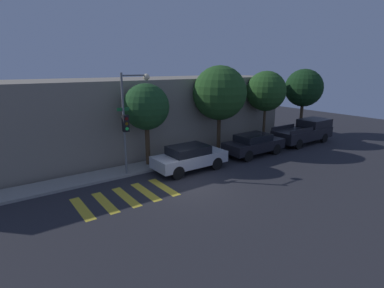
{
  "coord_description": "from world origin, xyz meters",
  "views": [
    {
      "loc": [
        -8.34,
        -11.69,
        6.02
      ],
      "look_at": [
        1.58,
        2.1,
        1.6
      ],
      "focal_mm": 28.0,
      "sensor_mm": 36.0,
      "label": 1
    }
  ],
  "objects_px": {
    "pickup_truck": "(305,131)",
    "tree_behind_truck": "(304,88)",
    "sedan_near_corner": "(189,157)",
    "tree_far_end": "(266,91)",
    "tree_midblock": "(220,93)",
    "traffic_light_pole": "(130,112)",
    "tree_near_corner": "(146,107)",
    "sedan_middle": "(254,144)"
  },
  "relations": [
    {
      "from": "pickup_truck",
      "to": "tree_behind_truck",
      "type": "height_order",
      "value": "tree_behind_truck"
    },
    {
      "from": "sedan_near_corner",
      "to": "tree_far_end",
      "type": "relative_size",
      "value": 0.78
    },
    {
      "from": "tree_behind_truck",
      "to": "sedan_near_corner",
      "type": "bearing_deg",
      "value": -171.15
    },
    {
      "from": "tree_midblock",
      "to": "tree_behind_truck",
      "type": "height_order",
      "value": "tree_midblock"
    },
    {
      "from": "pickup_truck",
      "to": "tree_far_end",
      "type": "xyz_separation_m",
      "value": [
        -2.47,
        2.16,
        3.17
      ]
    },
    {
      "from": "tree_midblock",
      "to": "tree_behind_truck",
      "type": "distance_m",
      "value": 9.79
    },
    {
      "from": "sedan_near_corner",
      "to": "traffic_light_pole",
      "type": "bearing_deg",
      "value": 157.45
    },
    {
      "from": "pickup_truck",
      "to": "tree_midblock",
      "type": "distance_m",
      "value": 8.28
    },
    {
      "from": "traffic_light_pole",
      "to": "sedan_near_corner",
      "type": "xyz_separation_m",
      "value": [
        3.06,
        -1.27,
        -2.78
      ]
    },
    {
      "from": "pickup_truck",
      "to": "tree_near_corner",
      "type": "xyz_separation_m",
      "value": [
        -13.01,
        2.16,
        2.73
      ]
    },
    {
      "from": "tree_midblock",
      "to": "pickup_truck",
      "type": "bearing_deg",
      "value": -16.52
    },
    {
      "from": "traffic_light_pole",
      "to": "tree_behind_truck",
      "type": "relative_size",
      "value": 0.98
    },
    {
      "from": "tree_far_end",
      "to": "pickup_truck",
      "type": "bearing_deg",
      "value": -41.25
    },
    {
      "from": "tree_near_corner",
      "to": "tree_far_end",
      "type": "xyz_separation_m",
      "value": [
        10.55,
        -0.0,
        0.44
      ]
    },
    {
      "from": "pickup_truck",
      "to": "tree_behind_truck",
      "type": "xyz_separation_m",
      "value": [
        2.49,
        2.16,
        3.22
      ]
    },
    {
      "from": "tree_behind_truck",
      "to": "tree_midblock",
      "type": "bearing_deg",
      "value": 180.0
    },
    {
      "from": "sedan_middle",
      "to": "tree_midblock",
      "type": "distance_m",
      "value": 4.25
    },
    {
      "from": "tree_near_corner",
      "to": "tree_behind_truck",
      "type": "bearing_deg",
      "value": -0.0
    },
    {
      "from": "tree_near_corner",
      "to": "tree_midblock",
      "type": "height_order",
      "value": "tree_midblock"
    },
    {
      "from": "tree_midblock",
      "to": "tree_behind_truck",
      "type": "xyz_separation_m",
      "value": [
        9.79,
        -0.0,
        -0.05
      ]
    },
    {
      "from": "tree_near_corner",
      "to": "tree_far_end",
      "type": "distance_m",
      "value": 10.56
    },
    {
      "from": "pickup_truck",
      "to": "tree_midblock",
      "type": "bearing_deg",
      "value": 163.48
    },
    {
      "from": "traffic_light_pole",
      "to": "sedan_near_corner",
      "type": "distance_m",
      "value": 4.32
    },
    {
      "from": "tree_midblock",
      "to": "tree_behind_truck",
      "type": "bearing_deg",
      "value": -0.0
    },
    {
      "from": "traffic_light_pole",
      "to": "sedan_middle",
      "type": "height_order",
      "value": "traffic_light_pole"
    },
    {
      "from": "sedan_near_corner",
      "to": "tree_midblock",
      "type": "xyz_separation_m",
      "value": [
        4.11,
        2.16,
        3.39
      ]
    },
    {
      "from": "tree_near_corner",
      "to": "tree_behind_truck",
      "type": "height_order",
      "value": "tree_behind_truck"
    },
    {
      "from": "traffic_light_pole",
      "to": "pickup_truck",
      "type": "xyz_separation_m",
      "value": [
        14.47,
        -1.27,
        -2.65
      ]
    },
    {
      "from": "pickup_truck",
      "to": "tree_near_corner",
      "type": "height_order",
      "value": "tree_near_corner"
    },
    {
      "from": "tree_near_corner",
      "to": "tree_midblock",
      "type": "bearing_deg",
      "value": 0.0
    },
    {
      "from": "sedan_middle",
      "to": "tree_behind_truck",
      "type": "xyz_separation_m",
      "value": [
        8.45,
        2.16,
        3.35
      ]
    },
    {
      "from": "sedan_middle",
      "to": "tree_far_end",
      "type": "distance_m",
      "value": 5.27
    },
    {
      "from": "pickup_truck",
      "to": "tree_far_end",
      "type": "height_order",
      "value": "tree_far_end"
    },
    {
      "from": "traffic_light_pole",
      "to": "tree_near_corner",
      "type": "height_order",
      "value": "traffic_light_pole"
    },
    {
      "from": "pickup_truck",
      "to": "tree_midblock",
      "type": "xyz_separation_m",
      "value": [
        -7.3,
        2.16,
        3.27
      ]
    },
    {
      "from": "tree_far_end",
      "to": "sedan_near_corner",
      "type": "bearing_deg",
      "value": -166.39
    },
    {
      "from": "sedan_near_corner",
      "to": "sedan_middle",
      "type": "xyz_separation_m",
      "value": [
        5.45,
        -0.0,
        -0.01
      ]
    },
    {
      "from": "sedan_middle",
      "to": "pickup_truck",
      "type": "distance_m",
      "value": 5.95
    },
    {
      "from": "tree_near_corner",
      "to": "traffic_light_pole",
      "type": "bearing_deg",
      "value": -148.45
    },
    {
      "from": "tree_near_corner",
      "to": "sedan_near_corner",
      "type": "bearing_deg",
      "value": -53.37
    },
    {
      "from": "traffic_light_pole",
      "to": "tree_far_end",
      "type": "xyz_separation_m",
      "value": [
        12.0,
        0.89,
        0.51
      ]
    },
    {
      "from": "tree_near_corner",
      "to": "tree_midblock",
      "type": "distance_m",
      "value": 5.74
    }
  ]
}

